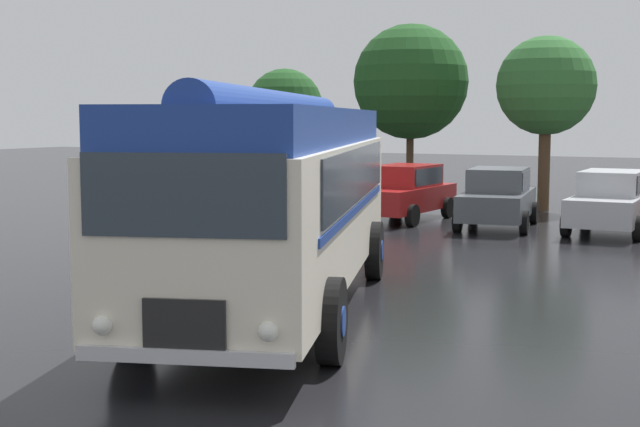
# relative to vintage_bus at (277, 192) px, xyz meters

# --- Properties ---
(ground_plane) EXTENTS (120.00, 120.00, 0.00)m
(ground_plane) POSITION_rel_vintage_bus_xyz_m (0.20, -0.79, -1.89)
(ground_plane) COLOR black
(vintage_bus) EXTENTS (5.52, 10.34, 3.49)m
(vintage_bus) POSITION_rel_vintage_bus_xyz_m (0.00, 0.00, 0.00)
(vintage_bus) COLOR silver
(vintage_bus) RESTS_ON ground
(car_near_left) EXTENTS (2.15, 4.29, 1.66)m
(car_near_left) POSITION_rel_vintage_bus_xyz_m (-2.75, 12.50, -1.05)
(car_near_left) COLOR maroon
(car_near_left) RESTS_ON ground
(car_mid_left) EXTENTS (2.40, 4.40, 1.66)m
(car_mid_left) POSITION_rel_vintage_bus_xyz_m (0.21, 12.06, -1.05)
(car_mid_left) COLOR #4C5156
(car_mid_left) RESTS_ON ground
(car_mid_right) EXTENTS (1.98, 4.21, 1.66)m
(car_mid_right) POSITION_rel_vintage_bus_xyz_m (3.24, 12.26, -1.05)
(car_mid_right) COLOR #B7BABF
(car_mid_right) RESTS_ON ground
(tree_far_left) EXTENTS (2.97, 2.97, 4.97)m
(tree_far_left) POSITION_rel_vintage_bus_xyz_m (-10.10, 18.28, 1.58)
(tree_far_left) COLOR #4C3823
(tree_far_left) RESTS_ON ground
(tree_left_of_centre) EXTENTS (4.22, 4.22, 6.49)m
(tree_left_of_centre) POSITION_rel_vintage_bus_xyz_m (-4.86, 18.61, 2.43)
(tree_left_of_centre) COLOR #4C3823
(tree_left_of_centre) RESTS_ON ground
(tree_centre) EXTENTS (3.24, 3.24, 5.73)m
(tree_centre) POSITION_rel_vintage_bus_xyz_m (0.27, 17.35, 2.19)
(tree_centre) COLOR #4C3823
(tree_centre) RESTS_ON ground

